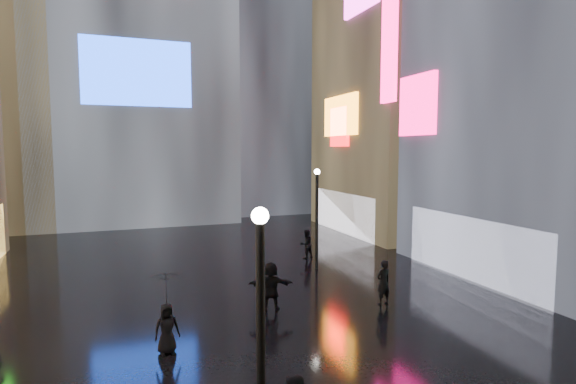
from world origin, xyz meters
TOP-DOWN VIEW (x-y plane):
  - ground at (0.00, 20.00)m, footprint 140.00×140.00m
  - building_right_far at (15.98, 30.00)m, footprint 10.28×12.00m
  - tower_flank_right at (9.00, 46.00)m, footprint 12.00×12.00m
  - lamp_near at (-2.11, 7.63)m, footprint 0.30×0.30m
  - lamp_far at (5.02, 21.33)m, footprint 0.30×0.30m
  - pedestrian_4 at (-3.17, 14.02)m, footprint 0.80×0.57m
  - pedestrian_5 at (0.94, 16.43)m, footprint 1.82×0.99m
  - pedestrian_7 at (5.40, 23.64)m, footprint 0.93×0.80m
  - umbrella_2 at (-3.17, 14.02)m, footprint 1.42×1.43m
  - pedestrian_8 at (5.35, 15.50)m, footprint 0.71×0.53m

SIDE VIEW (x-z plane):
  - ground at x=0.00m, z-range 0.00..0.00m
  - pedestrian_4 at x=-3.17m, z-range 0.00..1.54m
  - pedestrian_7 at x=5.40m, z-range 0.00..1.64m
  - pedestrian_8 at x=5.35m, z-range 0.00..1.79m
  - pedestrian_5 at x=0.94m, z-range 0.00..1.87m
  - umbrella_2 at x=-3.17m, z-range 1.54..2.50m
  - lamp_near at x=-2.11m, z-range 0.34..5.54m
  - lamp_far at x=5.02m, z-range 0.34..5.54m
  - building_right_far at x=15.98m, z-range -0.02..27.98m
  - tower_flank_right at x=9.00m, z-range 0.00..34.00m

